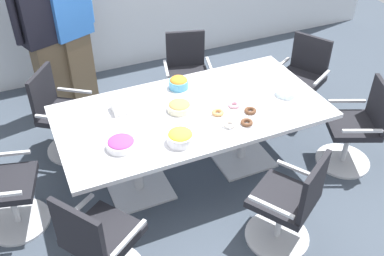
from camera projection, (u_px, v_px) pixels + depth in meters
The scene contains 18 objects.
ground_plane at pixel (192, 173), 4.41m from camera, with size 10.00×10.00×0.01m, color #3D4754.
conference_table at pixel (192, 121), 4.04m from camera, with size 2.40×1.20×0.75m.
office_chair_0 at pixel (187, 78), 5.08m from camera, with size 0.66×0.66×0.91m.
office_chair_1 at pixel (62, 118), 4.46m from camera, with size 0.75×0.75×0.91m.
office_chair_2 at pixel (1, 190), 3.64m from camera, with size 0.66×0.66×0.91m.
office_chair_3 at pixel (100, 245), 3.20m from camera, with size 0.75×0.75×0.91m.
office_chair_4 at pixel (289, 206), 3.50m from camera, with size 0.74×0.74×0.91m.
office_chair_5 at pixel (356, 130), 4.30m from camera, with size 0.71×0.71×0.91m.
office_chair_6 at pixel (301, 82), 5.01m from camera, with size 0.73×0.73×0.91m.
person_standing_0 at pixel (44, 34), 4.67m from camera, with size 0.60×0.35×1.87m.
person_standing_1 at pixel (71, 27), 4.82m from camera, with size 0.59×0.38×1.87m.
snack_bowl_chips_yellow at pixel (180, 137), 3.56m from camera, with size 0.22×0.22×0.12m.
snack_bowl_cookies at pixel (179, 106), 3.93m from camera, with size 0.22×0.22×0.09m.
snack_bowl_chips_orange at pixel (179, 83), 4.23m from camera, with size 0.19×0.19×0.12m.
snack_bowl_candy_mix at pixel (121, 143), 3.52m from camera, with size 0.24×0.24×0.08m.
donut_platter at pixel (235, 116), 3.86m from camera, with size 0.40×0.40×0.04m.
plate_stack at pixel (286, 93), 4.15m from camera, with size 0.20×0.20×0.05m.
napkin_pile at pixel (121, 107), 3.93m from camera, with size 0.17×0.17×0.09m, color white.
Camera 1 is at (-1.33, -2.98, 3.00)m, focal length 41.51 mm.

